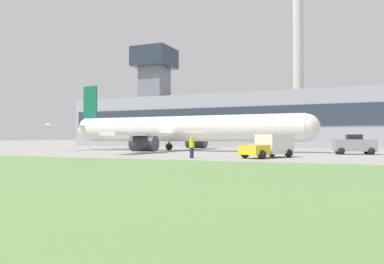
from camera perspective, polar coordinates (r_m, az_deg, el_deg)
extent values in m
plane|color=#999691|center=(45.76, 0.72, -2.98)|extent=(400.00, 400.00, 0.00)
cube|color=#9EA3AD|center=(72.74, 9.24, 1.71)|extent=(75.67, 11.04, 9.96)
cube|color=#2D3847|center=(67.38, 8.10, 2.35)|extent=(74.16, 0.16, 3.59)
cube|color=slate|center=(80.84, -5.74, 3.85)|extent=(5.24, 5.24, 16.76)
cube|color=#283342|center=(82.38, -5.73, 11.13)|extent=(7.85, 7.85, 4.19)
cylinder|color=beige|center=(102.34, 15.89, 10.19)|extent=(2.67, 2.67, 42.65)
cylinder|color=white|center=(47.51, -1.44, 0.53)|extent=(30.27, 3.20, 3.20)
sphere|color=white|center=(43.46, 17.03, 0.70)|extent=(3.04, 3.04, 3.04)
cone|color=white|center=(55.53, -15.80, 0.35)|extent=(3.52, 3.04, 3.04)
cube|color=#146647|center=(55.34, -15.23, 4.38)|extent=(2.24, 0.24, 4.58)
cube|color=white|center=(52.21, -18.12, 0.97)|extent=(0.80, 7.93, 0.20)
cube|color=white|center=(58.40, -12.98, 0.75)|extent=(0.80, 7.93, 0.20)
cube|color=white|center=(41.77, -7.47, -0.36)|extent=(1.77, 13.22, 0.36)
cube|color=white|center=(54.74, 0.27, -0.50)|extent=(1.77, 13.22, 0.36)
cylinder|color=#333338|center=(41.36, -7.33, -1.77)|extent=(2.90, 1.74, 1.74)
cylinder|color=#333338|center=(54.91, 0.68, -1.57)|extent=(2.90, 1.74, 1.74)
cylinder|color=#59595B|center=(44.32, 10.21, -1.40)|extent=(0.20, 0.20, 1.56)
sphere|color=black|center=(44.34, 10.21, -2.40)|extent=(0.97, 0.97, 0.97)
cylinder|color=#59595B|center=(46.90, -5.93, -1.38)|extent=(0.20, 0.20, 1.56)
sphere|color=black|center=(46.91, -5.93, -2.33)|extent=(0.97, 0.97, 0.97)
cylinder|color=#59595B|center=(50.79, -3.52, -1.35)|extent=(0.20, 0.20, 1.56)
sphere|color=black|center=(50.80, -3.52, -2.23)|extent=(0.97, 0.97, 0.97)
cube|color=gray|center=(41.00, 23.47, -1.87)|extent=(4.24, 2.58, 1.18)
cube|color=black|center=(40.99, 23.46, -0.70)|extent=(1.61, 1.53, 0.50)
sphere|color=black|center=(40.48, 25.65, -2.66)|extent=(0.70, 0.70, 0.70)
sphere|color=black|center=(42.16, 25.08, -2.59)|extent=(0.70, 0.70, 0.70)
sphere|color=black|center=(39.90, 21.78, -2.71)|extent=(0.70, 0.70, 0.70)
sphere|color=black|center=(41.60, 21.36, -2.64)|extent=(0.70, 0.70, 0.70)
cube|color=yellow|center=(30.25, 9.46, -2.70)|extent=(2.41, 2.41, 0.75)
cube|color=silver|center=(32.41, 12.48, -1.80)|extent=(2.96, 3.58, 1.63)
sphere|color=black|center=(30.71, 8.06, -3.32)|extent=(0.70, 0.70, 0.70)
sphere|color=black|center=(29.63, 10.60, -3.40)|extent=(0.70, 0.70, 0.70)
sphere|color=black|center=(33.56, 12.07, -3.10)|extent=(0.70, 0.70, 0.70)
sphere|color=black|center=(32.58, 14.51, -3.16)|extent=(0.70, 0.70, 0.70)
cylinder|color=#23283D|center=(30.36, -0.04, -3.20)|extent=(0.38, 0.38, 0.87)
cylinder|color=yellow|center=(30.33, -0.04, -1.73)|extent=(0.48, 0.48, 0.69)
sphere|color=tan|center=(30.33, -0.04, -0.86)|extent=(0.23, 0.23, 0.23)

